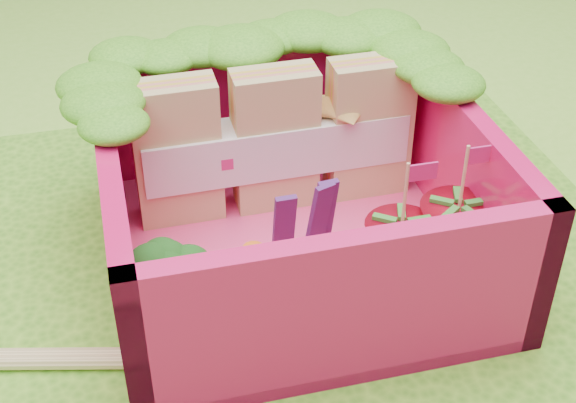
# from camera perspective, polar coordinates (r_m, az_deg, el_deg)

# --- Properties ---
(ground) EXTENTS (14.00, 14.00, 0.00)m
(ground) POSITION_cam_1_polar(r_m,az_deg,el_deg) (2.87, 0.19, -6.18)
(ground) COLOR #8DD93D
(ground) RESTS_ON ground
(placemat) EXTENTS (2.60, 2.60, 0.03)m
(placemat) POSITION_cam_1_polar(r_m,az_deg,el_deg) (2.87, 0.19, -5.95)
(placemat) COLOR #519F24
(placemat) RESTS_ON ground
(bento_floor) EXTENTS (1.30, 1.30, 0.05)m
(bento_floor) POSITION_cam_1_polar(r_m,az_deg,el_deg) (2.95, 0.48, -3.50)
(bento_floor) COLOR #FF4183
(bento_floor) RESTS_ON placemat
(bento_box) EXTENTS (1.30, 1.30, 0.55)m
(bento_box) POSITION_cam_1_polar(r_m,az_deg,el_deg) (2.80, 0.50, 0.49)
(bento_box) COLOR #E5135B
(bento_box) RESTS_ON placemat
(lettuce_ruffle) EXTENTS (1.43, 0.76, 0.11)m
(lettuce_ruffle) POSITION_cam_1_polar(r_m,az_deg,el_deg) (3.03, -1.70, 10.53)
(lettuce_ruffle) COLOR #2B8017
(lettuce_ruffle) RESTS_ON bento_box
(sandwich_stack) EXTENTS (1.06, 0.18, 0.56)m
(sandwich_stack) POSITION_cam_1_polar(r_m,az_deg,el_deg) (3.02, -0.80, 4.37)
(sandwich_stack) COLOR tan
(sandwich_stack) RESTS_ON bento_floor
(broccoli) EXTENTS (0.31, 0.31, 0.25)m
(broccoli) POSITION_cam_1_polar(r_m,az_deg,el_deg) (2.57, -8.75, -5.17)
(broccoli) COLOR #71AB53
(broccoli) RESTS_ON bento_floor
(carrot_sticks) EXTENTS (0.17, 0.12, 0.26)m
(carrot_sticks) POSITION_cam_1_polar(r_m,az_deg,el_deg) (2.57, -3.32, -6.15)
(carrot_sticks) COLOR orange
(carrot_sticks) RESTS_ON bento_floor
(purple_wedges) EXTENTS (0.22, 0.08, 0.38)m
(purple_wedges) POSITION_cam_1_polar(r_m,az_deg,el_deg) (2.70, 1.43, -1.88)
(purple_wedges) COLOR #4B195A
(purple_wedges) RESTS_ON bento_floor
(strawberry_left) EXTENTS (0.25, 0.25, 0.49)m
(strawberry_left) POSITION_cam_1_polar(r_m,az_deg,el_deg) (2.72, 7.92, -3.64)
(strawberry_left) COLOR #B80B25
(strawberry_left) RESTS_ON bento_floor
(strawberry_right) EXTENTS (0.26, 0.26, 0.50)m
(strawberry_right) POSITION_cam_1_polar(r_m,az_deg,el_deg) (2.81, 11.78, -2.48)
(strawberry_right) COLOR #B80B25
(strawberry_right) RESTS_ON bento_floor
(snap_peas) EXTENTS (0.66, 0.54, 0.05)m
(snap_peas) POSITION_cam_1_polar(r_m,az_deg,el_deg) (2.85, 9.22, -4.35)
(snap_peas) COLOR #6AB739
(snap_peas) RESTS_ON bento_floor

